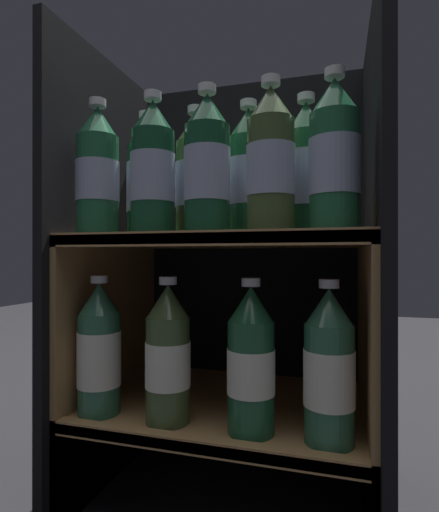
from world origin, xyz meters
TOP-DOWN VIEW (x-y plane):
  - fridge_back_wall at (0.00, 0.41)m, footprint 0.59×0.02m
  - fridge_side_left at (-0.29, 0.20)m, footprint 0.02×0.44m
  - fridge_side_right at (0.29, 0.20)m, footprint 0.02×0.44m
  - shelf_lower at (0.00, 0.19)m, footprint 0.55×0.40m
  - shelf_upper at (0.00, 0.19)m, footprint 0.55×0.40m
  - bottle_upper_front_0 at (-0.22, 0.06)m, footprint 0.08×0.08m
  - bottle_upper_front_1 at (-0.10, 0.06)m, footprint 0.08×0.08m
  - bottle_upper_front_2 at (-0.00, 0.06)m, footprint 0.08×0.08m
  - bottle_upper_front_3 at (0.11, 0.06)m, footprint 0.08×0.08m
  - bottle_upper_front_4 at (0.21, 0.06)m, footprint 0.08×0.08m
  - bottle_upper_back_0 at (-0.16, 0.15)m, footprint 0.08×0.08m
  - bottle_upper_back_1 at (-0.05, 0.15)m, footprint 0.08×0.08m
  - bottle_upper_back_2 at (0.05, 0.15)m, footprint 0.08×0.08m
  - bottle_upper_back_3 at (0.16, 0.15)m, footprint 0.08×0.08m
  - bottle_lower_front_0 at (-0.22, 0.06)m, footprint 0.08×0.08m
  - bottle_lower_front_1 at (-0.07, 0.06)m, footprint 0.08×0.08m
  - bottle_lower_front_2 at (0.08, 0.06)m, footprint 0.08×0.08m
  - bottle_lower_front_3 at (0.21, 0.06)m, footprint 0.08×0.08m

SIDE VIEW (x-z plane):
  - shelf_lower at x=0.00m, z-range 0.06..0.27m
  - bottle_lower_front_0 at x=-0.22m, z-range 0.19..0.45m
  - bottle_lower_front_3 at x=0.21m, z-range 0.19..0.45m
  - bottle_lower_front_1 at x=-0.07m, z-range 0.19..0.45m
  - bottle_lower_front_2 at x=0.08m, z-range 0.19..0.45m
  - shelf_upper at x=0.00m, z-range 0.11..0.66m
  - fridge_back_wall at x=0.00m, z-range 0.00..0.95m
  - fridge_side_left at x=-0.29m, z-range 0.00..0.95m
  - fridge_side_right at x=0.29m, z-range 0.00..0.95m
  - bottle_upper_back_0 at x=-0.16m, z-range 0.53..0.79m
  - bottle_upper_back_3 at x=0.16m, z-range 0.53..0.79m
  - bottle_upper_front_2 at x=0.00m, z-range 0.53..0.79m
  - bottle_upper_front_4 at x=0.21m, z-range 0.53..0.79m
  - bottle_upper_front_1 at x=-0.10m, z-range 0.53..0.79m
  - bottle_upper_back_2 at x=0.05m, z-range 0.53..0.79m
  - bottle_upper_back_1 at x=-0.05m, z-range 0.53..0.79m
  - bottle_upper_front_3 at x=0.11m, z-range 0.53..0.79m
  - bottle_upper_front_0 at x=-0.22m, z-range 0.53..0.79m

